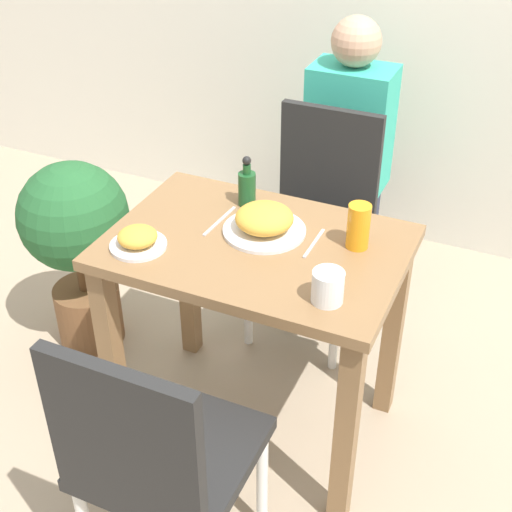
# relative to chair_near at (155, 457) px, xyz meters

# --- Properties ---
(ground_plane) EXTENTS (16.00, 16.00, 0.00)m
(ground_plane) POSITION_rel_chair_near_xyz_m (-0.02, 0.65, -0.51)
(ground_plane) COLOR tan
(dining_table) EXTENTS (0.89, 0.61, 0.76)m
(dining_table) POSITION_rel_chair_near_xyz_m (-0.02, 0.65, 0.10)
(dining_table) COLOR olive
(dining_table) RESTS_ON ground_plane
(chair_near) EXTENTS (0.42, 0.42, 0.91)m
(chair_near) POSITION_rel_chair_near_xyz_m (0.00, 0.00, 0.00)
(chair_near) COLOR black
(chair_near) RESTS_ON ground_plane
(chair_far) EXTENTS (0.42, 0.42, 0.91)m
(chair_far) POSITION_rel_chair_near_xyz_m (-0.04, 1.29, 0.00)
(chair_far) COLOR black
(chair_far) RESTS_ON ground_plane
(food_plate) EXTENTS (0.26, 0.26, 0.09)m
(food_plate) POSITION_rel_chair_near_xyz_m (-0.01, 0.72, 0.29)
(food_plate) COLOR white
(food_plate) RESTS_ON dining_table
(side_plate) EXTENTS (0.17, 0.17, 0.06)m
(side_plate) POSITION_rel_chair_near_xyz_m (-0.32, 0.49, 0.28)
(side_plate) COLOR white
(side_plate) RESTS_ON dining_table
(drink_cup) EXTENTS (0.09, 0.09, 0.09)m
(drink_cup) POSITION_rel_chair_near_xyz_m (0.27, 0.47, 0.29)
(drink_cup) COLOR white
(drink_cup) RESTS_ON dining_table
(juice_glass) EXTENTS (0.07, 0.07, 0.14)m
(juice_glass) POSITION_rel_chair_near_xyz_m (0.27, 0.75, 0.32)
(juice_glass) COLOR orange
(juice_glass) RESTS_ON dining_table
(sauce_bottle) EXTENTS (0.06, 0.06, 0.17)m
(sauce_bottle) POSITION_rel_chair_near_xyz_m (-0.14, 0.85, 0.31)
(sauce_bottle) COLOR #194C23
(sauce_bottle) RESTS_ON dining_table
(fork_utensil) EXTENTS (0.02, 0.19, 0.00)m
(fork_utensil) POSITION_rel_chair_near_xyz_m (-0.17, 0.72, 0.25)
(fork_utensil) COLOR silver
(fork_utensil) RESTS_ON dining_table
(spoon_utensil) EXTENTS (0.01, 0.17, 0.00)m
(spoon_utensil) POSITION_rel_chair_near_xyz_m (0.15, 0.72, 0.25)
(spoon_utensil) COLOR silver
(spoon_utensil) RESTS_ON dining_table
(potted_plant_left) EXTENTS (0.41, 0.41, 0.79)m
(potted_plant_left) POSITION_rel_chair_near_xyz_m (-0.82, 0.80, -0.02)
(potted_plant_left) COLOR brown
(potted_plant_left) RESTS_ON ground_plane
(person_figure) EXTENTS (0.34, 0.22, 1.17)m
(person_figure) POSITION_rel_chair_near_xyz_m (-0.05, 1.70, 0.07)
(person_figure) COLOR #2D3347
(person_figure) RESTS_ON ground_plane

